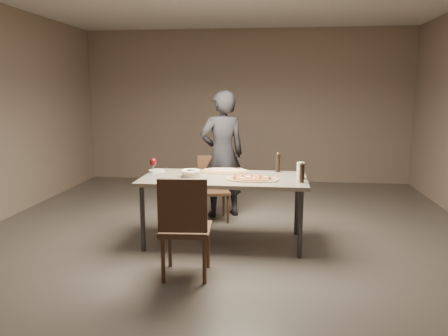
# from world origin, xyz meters

# --- Properties ---
(room) EXTENTS (7.00, 7.00, 7.00)m
(room) POSITION_xyz_m (0.00, 0.00, 1.40)
(room) COLOR #59524D
(room) RESTS_ON ground
(dining_table) EXTENTS (1.80, 0.90, 0.75)m
(dining_table) POSITION_xyz_m (0.00, 0.00, 0.69)
(dining_table) COLOR gray
(dining_table) RESTS_ON ground
(zucchini_pizza) EXTENTS (0.56, 0.31, 0.05)m
(zucchini_pizza) POSITION_xyz_m (0.31, -0.13, 0.77)
(zucchini_pizza) COLOR tan
(zucchini_pizza) RESTS_ON dining_table
(ham_pizza) EXTENTS (0.58, 0.32, 0.04)m
(ham_pizza) POSITION_xyz_m (-0.02, 0.28, 0.77)
(ham_pizza) COLOR tan
(ham_pizza) RESTS_ON dining_table
(bread_basket) EXTENTS (0.22, 0.22, 0.08)m
(bread_basket) POSITION_xyz_m (-0.37, -0.03, 0.80)
(bread_basket) COLOR beige
(bread_basket) RESTS_ON dining_table
(oil_dish) EXTENTS (0.14, 0.14, 0.02)m
(oil_dish) POSITION_xyz_m (0.50, -0.19, 0.76)
(oil_dish) COLOR white
(oil_dish) RESTS_ON dining_table
(pepper_mill_left) EXTENTS (0.05, 0.05, 0.21)m
(pepper_mill_left) POSITION_xyz_m (0.83, -0.20, 0.85)
(pepper_mill_left) COLOR black
(pepper_mill_left) RESTS_ON dining_table
(pepper_mill_right) EXTENTS (0.06, 0.06, 0.23)m
(pepper_mill_right) POSITION_xyz_m (0.59, 0.37, 0.86)
(pepper_mill_right) COLOR black
(pepper_mill_right) RESTS_ON dining_table
(carafe) EXTENTS (0.09, 0.09, 0.18)m
(carafe) POSITION_xyz_m (0.83, -0.00, 0.84)
(carafe) COLOR silver
(carafe) RESTS_ON dining_table
(wine_glass) EXTENTS (0.08, 0.08, 0.18)m
(wine_glass) POSITION_xyz_m (-0.83, 0.12, 0.88)
(wine_glass) COLOR silver
(wine_glass) RESTS_ON dining_table
(side_plate) EXTENTS (0.19, 0.19, 0.01)m
(side_plate) POSITION_xyz_m (-0.83, 0.26, 0.76)
(side_plate) COLOR white
(side_plate) RESTS_ON dining_table
(chair_near) EXTENTS (0.48, 0.48, 0.95)m
(chair_near) POSITION_xyz_m (-0.24, -1.01, 0.53)
(chair_near) COLOR #442B1C
(chair_near) RESTS_ON ground
(chair_far) EXTENTS (0.49, 0.49, 0.84)m
(chair_far) POSITION_xyz_m (-0.26, 0.90, 0.47)
(chair_far) COLOR #442B1C
(chair_far) RESTS_ON ground
(diner) EXTENTS (0.73, 0.63, 1.69)m
(diner) POSITION_xyz_m (-0.15, 1.07, 0.85)
(diner) COLOR black
(diner) RESTS_ON ground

